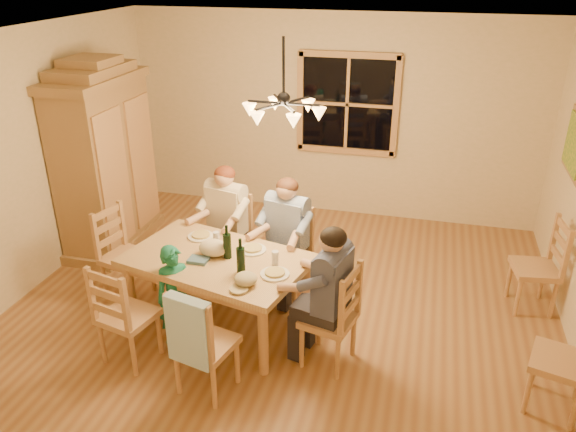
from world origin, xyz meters
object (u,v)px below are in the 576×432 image
(dining_table, at_px, (217,267))
(chair_near_left, at_px, (130,330))
(wine_bottle_b, at_px, (241,256))
(chair_spare_front, at_px, (556,377))
(chair_far_left, at_px, (228,254))
(chair_spare_back, at_px, (532,282))
(chair_far_right, at_px, (287,270))
(adult_slate_man, at_px, (330,280))
(chair_near_right, at_px, (207,359))
(armoire, at_px, (106,164))
(adult_plaid_man, at_px, (287,224))
(chair_end_right, at_px, (328,333))
(wine_bottle_a, at_px, (227,242))
(adult_woman, at_px, (226,210))
(child, at_px, (176,296))
(chandelier, at_px, (284,109))
(chair_end_left, at_px, (128,270))

(dining_table, relative_size, chair_near_left, 1.87)
(wine_bottle_b, height_order, chair_spare_front, wine_bottle_b)
(chair_far_left, distance_m, chair_spare_back, 3.21)
(chair_far_right, bearing_deg, chair_spare_front, 170.10)
(chair_far_left, height_order, adult_slate_man, adult_slate_man)
(chair_near_right, height_order, wine_bottle_b, wine_bottle_b)
(chair_far_left, relative_size, chair_near_right, 1.00)
(armoire, bearing_deg, wine_bottle_b, -34.25)
(chair_far_left, height_order, chair_far_right, same)
(dining_table, relative_size, chair_spare_front, 1.87)
(chair_far_left, distance_m, adult_plaid_man, 0.91)
(chair_end_right, height_order, wine_bottle_a, wine_bottle_a)
(adult_slate_man, xyz_separation_m, chair_spare_front, (1.85, -0.11, -0.54))
(dining_table, bearing_deg, chair_near_left, -131.20)
(chair_far_right, relative_size, chair_end_right, 1.00)
(chair_near_left, relative_size, chair_spare_front, 1.00)
(chair_near_left, xyz_separation_m, wine_bottle_b, (0.90, 0.47, 0.62))
(dining_table, bearing_deg, chair_spare_front, -7.12)
(adult_woman, relative_size, adult_plaid_man, 1.00)
(chair_end_right, height_order, adult_plaid_man, adult_plaid_man)
(adult_woman, xyz_separation_m, child, (-0.05, -1.20, -0.34))
(wine_bottle_b, bearing_deg, wine_bottle_a, 133.34)
(chair_end_right, height_order, adult_woman, adult_woman)
(dining_table, distance_m, wine_bottle_a, 0.29)
(wine_bottle_a, height_order, chair_spare_back, wine_bottle_a)
(adult_plaid_man, relative_size, wine_bottle_b, 2.65)
(chair_near_right, bearing_deg, chair_near_left, -180.00)
(adult_woman, height_order, adult_slate_man, same)
(chair_end_right, distance_m, chair_spare_front, 1.85)
(child, xyz_separation_m, chair_spare_back, (3.25, 1.43, -0.20))
(chair_spare_back, bearing_deg, adult_slate_man, 117.93)
(adult_plaid_man, xyz_separation_m, adult_slate_man, (0.63, -0.96, 0.00))
(wine_bottle_a, xyz_separation_m, child, (-0.38, -0.36, -0.42))
(chandelier, xyz_separation_m, wine_bottle_b, (-0.21, -0.68, -1.15))
(chair_far_right, height_order, wine_bottle_a, wine_bottle_a)
(adult_slate_man, distance_m, wine_bottle_a, 1.07)
(chandelier, distance_m, adult_slate_man, 1.57)
(chandelier, bearing_deg, wine_bottle_a, -132.49)
(chair_far_right, bearing_deg, chair_far_left, 0.00)
(adult_woman, xyz_separation_m, adult_slate_man, (1.35, -1.13, 0.00))
(chair_near_left, xyz_separation_m, adult_woman, (0.36, 1.53, 0.54))
(chair_spare_front, height_order, chair_spare_back, same)
(chandelier, bearing_deg, chair_near_left, -133.96)
(chair_near_left, xyz_separation_m, child, (0.31, 0.33, 0.20))
(dining_table, height_order, chair_spare_back, chair_spare_back)
(dining_table, relative_size, chair_far_left, 1.87)
(chair_near_left, bearing_deg, adult_slate_man, 26.57)
(chair_end_left, height_order, adult_woman, adult_woman)
(chair_end_left, bearing_deg, wine_bottle_b, 85.46)
(armoire, xyz_separation_m, wine_bottle_b, (2.21, -1.50, -0.13))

